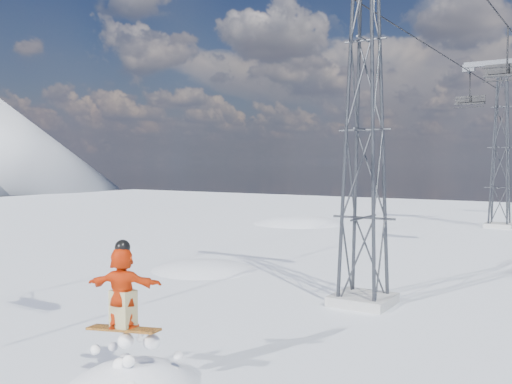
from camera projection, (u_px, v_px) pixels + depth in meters
ground at (180, 382)px, 11.66m from camera, size 120.00×120.00×0.00m
lift_tower_near at (365, 131)px, 17.71m from camera, size 5.20×1.80×11.43m
lift_tower_far at (501, 148)px, 38.83m from camera, size 5.20×1.80×11.43m
haul_cables at (455, 29)px, 27.14m from camera, size 4.46×51.00×0.06m
lift_chair_mid at (507, 71)px, 26.86m from camera, size 2.07×0.60×2.57m
lift_chair_far at (470, 101)px, 40.29m from camera, size 2.03×0.58×2.52m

